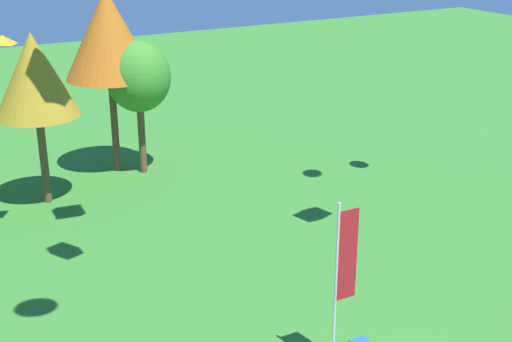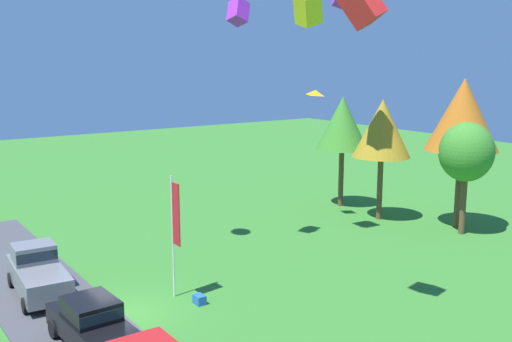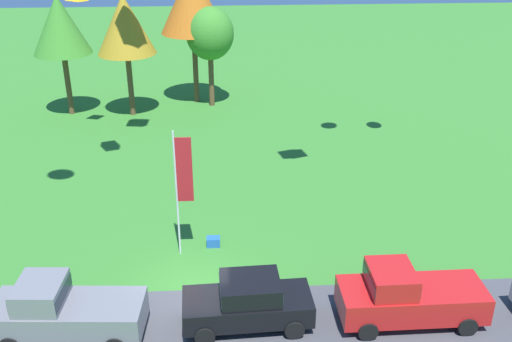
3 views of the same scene
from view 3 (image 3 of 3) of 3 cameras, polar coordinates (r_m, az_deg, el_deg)
name	(u,v)px [view 3 (image 3 of 3)]	position (r m, az deg, el deg)	size (l,w,h in m)	color
ground_plane	(195,294)	(22.98, -5.82, -11.54)	(120.00, 120.00, 0.00)	#337528
pavement_strip	(193,329)	(21.36, -6.00, -14.78)	(36.00, 4.40, 0.06)	#424247
car_pickup_near_entrance	(62,310)	(21.32, -18.00, -12.49)	(5.11, 2.31, 2.14)	slate
car_sedan_far_end	(248,301)	(20.82, -0.73, -12.26)	(4.48, 2.12, 1.84)	black
car_pickup_mid_row	(406,295)	(21.59, 14.12, -11.38)	(5.02, 2.08, 2.14)	red
tree_lone_near	(60,25)	(40.69, -18.19, 13.07)	(3.69, 3.69, 7.78)	brown
tree_center_back	(125,25)	(39.46, -12.38, 13.44)	(3.71, 3.71, 7.84)	brown
tree_far_left	(193,0)	(41.29, -6.07, 15.91)	(4.38, 4.38, 9.24)	brown
tree_right_of_center	(210,34)	(40.74, -4.42, 12.87)	(3.20, 3.20, 6.75)	brown
flag_banner	(182,178)	(23.57, -7.09, -0.71)	(0.71, 0.08, 5.46)	silver
cooler_box	(213,242)	(25.54, -4.09, -6.73)	(0.56, 0.40, 0.40)	blue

